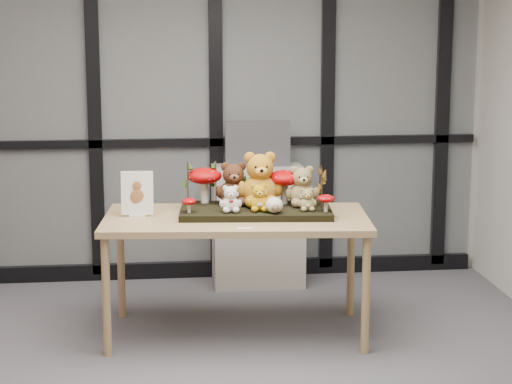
{
  "coord_description": "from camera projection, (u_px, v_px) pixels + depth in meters",
  "views": [
    {
      "loc": [
        -0.02,
        -4.45,
        2.01
      ],
      "look_at": [
        0.6,
        1.1,
        0.93
      ],
      "focal_mm": 65.0,
      "sensor_mm": 36.0,
      "label": 1
    }
  ],
  "objects": [
    {
      "name": "bear_tan_back",
      "position": [
        302.0,
        184.0,
        5.85
      ],
      "size": [
        0.23,
        0.21,
        0.28
      ],
      "primitive_type": null,
      "rotation": [
        0.0,
        0.0,
        -0.09
      ],
      "color": "olive",
      "rests_on": "diorama_tray"
    },
    {
      "name": "room_shell",
      "position": [
        157.0,
        83.0,
        4.41
      ],
      "size": [
        5.0,
        5.0,
        5.0
      ],
      "color": "#B2B0A8",
      "rests_on": "floor"
    },
    {
      "name": "bear_beige_small",
      "position": [
        307.0,
        198.0,
        5.71
      ],
      "size": [
        0.13,
        0.12,
        0.16
      ],
      "primitive_type": null,
      "rotation": [
        0.0,
        0.0,
        -0.09
      ],
      "color": "#98884D",
      "rests_on": "diorama_tray"
    },
    {
      "name": "label_card",
      "position": [
        245.0,
        228.0,
        5.43
      ],
      "size": [
        0.09,
        0.03,
        0.0
      ],
      "primitive_type": "cube",
      "color": "white",
      "rests_on": "display_table"
    },
    {
      "name": "cabinet",
      "position": [
        258.0,
        226.0,
        6.91
      ],
      "size": [
        0.67,
        0.39,
        0.89
      ],
      "primitive_type": "cube",
      "color": "#A59F93",
      "rests_on": "floor"
    },
    {
      "name": "plush_cream_hedgehog",
      "position": [
        274.0,
        204.0,
        5.64
      ],
      "size": [
        0.09,
        0.08,
        0.11
      ],
      "primitive_type": null,
      "rotation": [
        0.0,
        0.0,
        -0.09
      ],
      "color": "silver",
      "rests_on": "diorama_tray"
    },
    {
      "name": "mushroom_back_left",
      "position": [
        205.0,
        184.0,
        5.94
      ],
      "size": [
        0.22,
        0.22,
        0.25
      ],
      "primitive_type": null,
      "color": "#990406",
      "rests_on": "diorama_tray"
    },
    {
      "name": "display_table",
      "position": [
        236.0,
        227.0,
        5.76
      ],
      "size": [
        1.7,
        0.96,
        0.77
      ],
      "rotation": [
        0.0,
        0.0,
        -0.09
      ],
      "color": "#A28758",
      "rests_on": "floor"
    },
    {
      "name": "mushroom_front_right",
      "position": [
        326.0,
        202.0,
        5.68
      ],
      "size": [
        0.11,
        0.11,
        0.12
      ],
      "primitive_type": null,
      "color": "#990406",
      "rests_on": "diorama_tray"
    },
    {
      "name": "mushroom_back_right",
      "position": [
        284.0,
        185.0,
        5.9
      ],
      "size": [
        0.22,
        0.22,
        0.24
      ],
      "primitive_type": null,
      "color": "#990406",
      "rests_on": "diorama_tray"
    },
    {
      "name": "sprig_green_centre",
      "position": [
        243.0,
        189.0,
        5.96
      ],
      "size": [
        0.05,
        0.05,
        0.18
      ],
      "primitive_type": null,
      "color": "#16350C",
      "rests_on": "diorama_tray"
    },
    {
      "name": "diorama_tray",
      "position": [
        256.0,
        211.0,
        5.8
      ],
      "size": [
        0.98,
        0.55,
        0.04
      ],
      "primitive_type": "cube",
      "rotation": [
        0.0,
        0.0,
        -0.09
      ],
      "color": "black",
      "rests_on": "display_table"
    },
    {
      "name": "bear_pooh_yellow",
      "position": [
        260.0,
        176.0,
        5.85
      ],
      "size": [
        0.31,
        0.28,
        0.38
      ],
      "primitive_type": null,
      "rotation": [
        0.0,
        0.0,
        -0.09
      ],
      "color": "#BB791C",
      "rests_on": "diorama_tray"
    },
    {
      "name": "glass_partition",
      "position": [
        155.0,
        94.0,
        6.87
      ],
      "size": [
        4.9,
        0.06,
        2.78
      ],
      "color": "#2D383F",
      "rests_on": "floor"
    },
    {
      "name": "sprig_green_far_left",
      "position": [
        188.0,
        183.0,
        5.89
      ],
      "size": [
        0.05,
        0.05,
        0.27
      ],
      "primitive_type": null,
      "color": "#16350C",
      "rests_on": "diorama_tray"
    },
    {
      "name": "bear_brown_medium",
      "position": [
        233.0,
        181.0,
        5.88
      ],
      "size": [
        0.25,
        0.23,
        0.3
      ],
      "primitive_type": null,
      "rotation": [
        0.0,
        0.0,
        -0.09
      ],
      "color": "#442313",
      "rests_on": "diorama_tray"
    },
    {
      "name": "sign_holder",
      "position": [
        137.0,
        196.0,
        5.73
      ],
      "size": [
        0.2,
        0.07,
        0.28
      ],
      "rotation": [
        0.0,
        0.0,
        -0.07
      ],
      "color": "silver",
      "rests_on": "display_table"
    },
    {
      "name": "bear_white_bow",
      "position": [
        231.0,
        197.0,
        5.67
      ],
      "size": [
        0.15,
        0.14,
        0.18
      ],
      "primitive_type": null,
      "rotation": [
        0.0,
        0.0,
        -0.09
      ],
      "color": "white",
      "rests_on": "diorama_tray"
    },
    {
      "name": "sprig_green_mid_left",
      "position": [
        216.0,
        182.0,
        5.94
      ],
      "size": [
        0.05,
        0.05,
        0.27
      ],
      "primitive_type": null,
      "color": "#16350C",
      "rests_on": "diorama_tray"
    },
    {
      "name": "bear_small_yellow",
      "position": [
        259.0,
        196.0,
        5.7
      ],
      "size": [
        0.16,
        0.14,
        0.19
      ],
      "primitive_type": null,
      "rotation": [
        0.0,
        0.0,
        -0.09
      ],
      "color": "#C8900E",
      "rests_on": "diorama_tray"
    },
    {
      "name": "sprig_dry_mid_right",
      "position": [
        322.0,
        189.0,
        5.77
      ],
      "size": [
        0.05,
        0.05,
        0.25
      ],
      "primitive_type": null,
      "color": "brown",
      "rests_on": "diorama_tray"
    },
    {
      "name": "monitor",
      "position": [
        258.0,
        144.0,
        6.81
      ],
      "size": [
        0.48,
        0.05,
        0.34
      ],
      "color": "#46494D",
      "rests_on": "cabinet"
    },
    {
      "name": "sprig_dry_far_right",
      "position": [
        321.0,
        185.0,
        5.89
      ],
      "size": [
        0.05,
        0.05,
        0.25
      ],
      "primitive_type": null,
      "color": "brown",
      "rests_on": "diorama_tray"
    },
    {
      "name": "mushroom_front_left",
      "position": [
        189.0,
        205.0,
        5.65
      ],
      "size": [
        0.09,
        0.09,
        0.1
      ],
      "primitive_type": null,
      "color": "#990406",
      "rests_on": "diorama_tray"
    }
  ]
}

